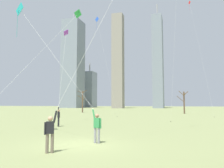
{
  "coord_description": "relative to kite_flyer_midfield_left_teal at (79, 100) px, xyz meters",
  "views": [
    {
      "loc": [
        5.03,
        -11.18,
        2.17
      ],
      "look_at": [
        0.0,
        6.0,
        3.77
      ],
      "focal_mm": 35.73,
      "sensor_mm": 36.0,
      "label": 1
    }
  ],
  "objects": [
    {
      "name": "kite_flyer_midfield_center_green",
      "position": [
        -7.24,
        2.19,
        0.42
      ],
      "size": [
        2.45,
        11.54,
        13.37
      ],
      "color": "#726656",
      "rests_on": "ground"
    },
    {
      "name": "kite_flyer_midfield_left_teal",
      "position": [
        0.0,
        0.0,
        0.0
      ],
      "size": [
        7.54,
        1.97,
        9.8
      ],
      "color": "gray",
      "rests_on": "ground"
    },
    {
      "name": "skyline_mid_tower_right",
      "position": [
        -52.68,
        105.16,
        23.17
      ],
      "size": [
        10.31,
        11.62,
        55.44
      ],
      "color": "gray",
      "rests_on": "ground"
    },
    {
      "name": "kite_flyer_foreground_right_purple",
      "position": [
        -5.79,
        7.94,
        -0.27
      ],
      "size": [
        2.78,
        6.25,
        11.67
      ],
      "color": "black",
      "rests_on": "ground"
    },
    {
      "name": "skyline_wide_slab",
      "position": [
        -48.89,
        121.79,
        9.03
      ],
      "size": [
        7.1,
        9.17,
        28.78
      ],
      "color": "gray",
      "rests_on": "ground"
    },
    {
      "name": "distant_kite_high_overhead_red",
      "position": [
        8.72,
        31.95,
        16.65
      ],
      "size": [
        3.26,
        4.91,
        22.43
      ],
      "color": "red",
      "rests_on": "ground"
    },
    {
      "name": "bare_tree_rightmost",
      "position": [
        -17.69,
        40.46,
        0.58
      ],
      "size": [
        2.2,
        1.36,
        5.76
      ],
      "color": "brown",
      "rests_on": "ground"
    },
    {
      "name": "kite_flyer_midfield_right_pink",
      "position": [
        1.07,
        -1.99,
        1.67
      ],
      "size": [
        6.54,
        7.23,
        19.28
      ],
      "color": "#726656",
      "rests_on": "ground"
    },
    {
      "name": "skyline_mid_tower_left",
      "position": [
        -23.71,
        98.76,
        22.32
      ],
      "size": [
        5.69,
        5.1,
        49.49
      ],
      "color": "gray",
      "rests_on": "ground"
    },
    {
      "name": "skyline_short_annex",
      "position": [
        -3.96,
        108.18,
        22.35
      ],
      "size": [
        5.31,
        11.06,
        56.84
      ],
      "color": "gray",
      "rests_on": "ground"
    },
    {
      "name": "distant_kite_drifting_right_blue",
      "position": [
        -8.82,
        27.41,
        14.92
      ],
      "size": [
        5.27,
        2.65,
        19.29
      ],
      "color": "blue",
      "rests_on": "ground"
    },
    {
      "name": "bare_tree_center",
      "position": [
        6.95,
        40.4,
        0.36
      ],
      "size": [
        2.52,
        1.81,
        5.17
      ],
      "color": "brown",
      "rests_on": "ground"
    },
    {
      "name": "ground_plane",
      "position": [
        0.51,
        -0.91,
        -2.42
      ],
      "size": [
        400.0,
        400.0,
        0.0
      ],
      "primitive_type": "plane",
      "color": "#848E56"
    }
  ]
}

